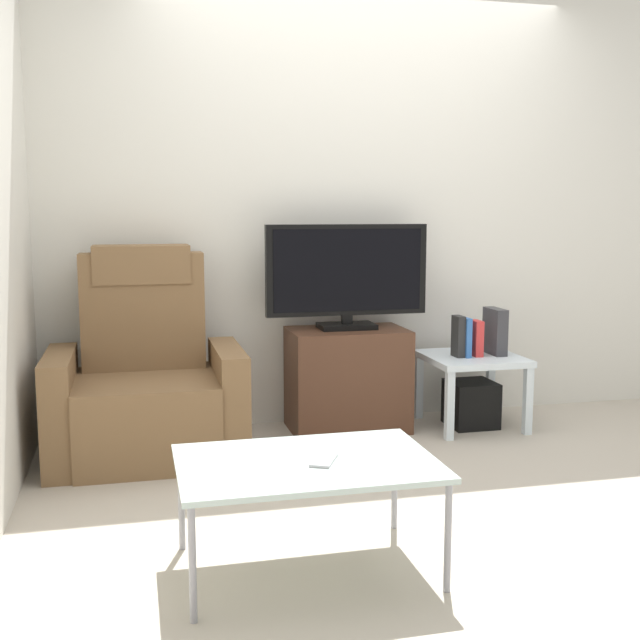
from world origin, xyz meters
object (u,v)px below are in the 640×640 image
object	(u,v)px
recliner_armchair	(146,384)
cell_phone	(324,460)
book_leftmost	(458,336)
coffee_table	(307,467)
book_middle	(465,337)
game_console	(495,331)
book_rightmost	(476,338)
subwoofer_box	(471,404)
side_table	(472,366)
television	(347,274)
tv_stand	(347,379)

from	to	relation	value
recliner_armchair	cell_phone	distance (m)	1.62
book_leftmost	coffee_table	bearing A→B (deg)	-128.66
recliner_armchair	book_middle	bearing A→B (deg)	-3.03
game_console	cell_phone	bearing A→B (deg)	-131.67
book_rightmost	book_leftmost	bearing A→B (deg)	180.00
subwoofer_box	book_middle	size ratio (longest dim) A/B	1.17
book_middle	cell_phone	xyz separation A→B (m)	(-1.23, -1.58, -0.13)
book_leftmost	book_middle	size ratio (longest dim) A/B	1.05
recliner_armchair	side_table	bearing A→B (deg)	-2.49
television	book_middle	size ratio (longest dim) A/B	4.11
recliner_armchair	book_leftmost	bearing A→B (deg)	-2.98
book_rightmost	game_console	world-z (taller)	game_console
television	cell_phone	bearing A→B (deg)	-108.06
subwoofer_box	book_middle	bearing A→B (deg)	-161.48
book_middle	cell_phone	world-z (taller)	book_middle
game_console	cell_phone	distance (m)	2.17
subwoofer_box	book_rightmost	xyz separation A→B (m)	(0.01, -0.02, 0.39)
book_middle	book_leftmost	bearing A→B (deg)	180.00
recliner_armchair	book_rightmost	world-z (taller)	recliner_armchair
television	coffee_table	size ratio (longest dim) A/B	1.04
television	book_middle	xyz separation A→B (m)	(0.67, -0.14, -0.37)
coffee_table	book_rightmost	bearing A→B (deg)	48.92
game_console	television	bearing A→B (deg)	172.59
tv_stand	game_console	xyz separation A→B (m)	(0.87, -0.09, 0.26)
coffee_table	recliner_armchair	bearing A→B (deg)	109.27
side_table	cell_phone	world-z (taller)	side_table
side_table	game_console	size ratio (longest dim) A/B	2.00
subwoofer_box	tv_stand	bearing A→B (deg)	171.82
side_table	book_leftmost	distance (m)	0.21
book_middle	coffee_table	size ratio (longest dim) A/B	0.25
recliner_armchair	book_leftmost	distance (m)	1.78
subwoofer_box	book_middle	distance (m)	0.41
recliner_armchair	game_console	xyz separation A→B (m)	(2.01, 0.10, 0.19)
book_middle	cell_phone	bearing A→B (deg)	-127.87
subwoofer_box	television	bearing A→B (deg)	170.37
subwoofer_box	book_leftmost	world-z (taller)	book_leftmost
tv_stand	coffee_table	distance (m)	1.80
television	coffee_table	world-z (taller)	television
coffee_table	tv_stand	bearing A→B (deg)	69.81
tv_stand	coffee_table	world-z (taller)	tv_stand
book_middle	recliner_armchair	bearing A→B (deg)	-177.79
recliner_armchair	side_table	distance (m)	1.87
recliner_armchair	subwoofer_box	world-z (taller)	recliner_armchair
tv_stand	coffee_table	size ratio (longest dim) A/B	0.74
book_middle	book_rightmost	size ratio (longest dim) A/B	1.10
tv_stand	cell_phone	distance (m)	1.80
recliner_armchair	game_console	size ratio (longest dim) A/B	3.99
book_leftmost	subwoofer_box	bearing A→B (deg)	11.31
coffee_table	book_leftmost	bearing A→B (deg)	51.34
recliner_armchair	subwoofer_box	bearing A→B (deg)	-2.49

